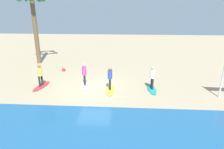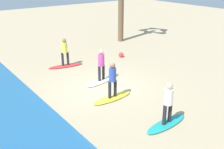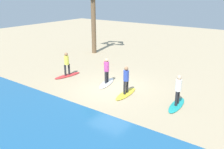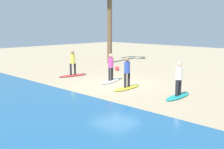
% 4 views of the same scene
% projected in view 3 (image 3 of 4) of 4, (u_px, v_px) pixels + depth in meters
% --- Properties ---
extents(ground_plane, '(60.00, 60.00, 0.00)m').
position_uv_depth(ground_plane, '(112.00, 88.00, 15.01)').
color(ground_plane, tan).
extents(surfboard_teal, '(0.71, 2.14, 0.09)m').
position_uv_depth(surfboard_teal, '(177.00, 105.00, 12.66)').
color(surfboard_teal, teal).
rests_on(surfboard_teal, ground).
extents(surfer_teal, '(0.32, 0.46, 1.64)m').
position_uv_depth(surfer_teal, '(178.00, 88.00, 12.33)').
color(surfer_teal, '#232328').
rests_on(surfer_teal, surfboard_teal).
extents(surfboard_yellow, '(0.67, 2.13, 0.09)m').
position_uv_depth(surfboard_yellow, '(126.00, 94.00, 14.05)').
color(surfboard_yellow, yellow).
rests_on(surfboard_yellow, ground).
extents(surfer_yellow, '(0.32, 0.46, 1.64)m').
position_uv_depth(surfer_yellow, '(126.00, 78.00, 13.73)').
color(surfer_yellow, '#232328').
rests_on(surfer_yellow, surfboard_yellow).
extents(surfboard_white, '(1.07, 2.17, 0.09)m').
position_uv_depth(surfboard_white, '(107.00, 83.00, 15.71)').
color(surfboard_white, white).
rests_on(surfboard_white, ground).
extents(surfer_white, '(0.32, 0.45, 1.64)m').
position_uv_depth(surfer_white, '(107.00, 69.00, 15.38)').
color(surfer_white, '#232328').
rests_on(surfer_white, surfboard_white).
extents(surfboard_red, '(0.91, 2.16, 0.09)m').
position_uv_depth(surfboard_red, '(68.00, 75.00, 17.15)').
color(surfboard_red, red).
rests_on(surfboard_red, ground).
extents(surfer_red, '(0.32, 0.46, 1.64)m').
position_uv_depth(surfer_red, '(67.00, 62.00, 16.82)').
color(surfer_red, '#232328').
rests_on(surfer_red, surfboard_red).
extents(beach_ball, '(0.33, 0.33, 0.33)m').
position_uv_depth(beach_ball, '(106.00, 63.00, 19.75)').
color(beach_ball, '#E53838').
rests_on(beach_ball, ground).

